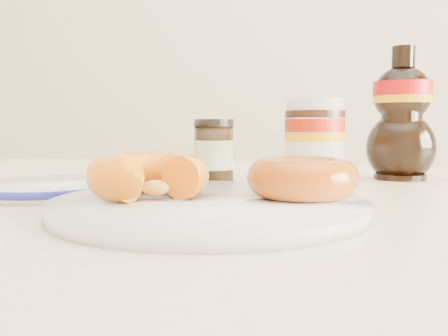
% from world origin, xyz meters
% --- Properties ---
extents(dining_table, '(1.40, 0.90, 0.75)m').
position_xyz_m(dining_table, '(0.00, 0.10, 0.67)').
color(dining_table, beige).
rests_on(dining_table, ground).
extents(plate, '(0.27, 0.27, 0.01)m').
position_xyz_m(plate, '(-0.07, -0.02, 0.76)').
color(plate, white).
rests_on(plate, dining_table).
extents(donut_bitten, '(0.12, 0.12, 0.04)m').
position_xyz_m(donut_bitten, '(-0.12, -0.02, 0.78)').
color(donut_bitten, '#F65D0E').
rests_on(donut_bitten, plate).
extents(donut_whole, '(0.12, 0.12, 0.03)m').
position_xyz_m(donut_whole, '(0.00, 0.01, 0.78)').
color(donut_whole, '#934709').
rests_on(donut_whole, plate).
extents(nutella_jar, '(0.08, 0.08, 0.11)m').
position_xyz_m(nutella_jar, '(-0.00, 0.23, 0.81)').
color(nutella_jar, white).
rests_on(nutella_jar, dining_table).
extents(syrup_bottle, '(0.10, 0.09, 0.18)m').
position_xyz_m(syrup_bottle, '(0.11, 0.31, 0.84)').
color(syrup_bottle, black).
rests_on(syrup_bottle, dining_table).
extents(dark_jar, '(0.05, 0.05, 0.08)m').
position_xyz_m(dark_jar, '(-0.13, 0.19, 0.79)').
color(dark_jar, black).
rests_on(dark_jar, dining_table).
extents(blue_rim_saucer, '(0.15, 0.15, 0.01)m').
position_xyz_m(blue_rim_saucer, '(-0.27, 0.04, 0.76)').
color(blue_rim_saucer, white).
rests_on(blue_rim_saucer, dining_table).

